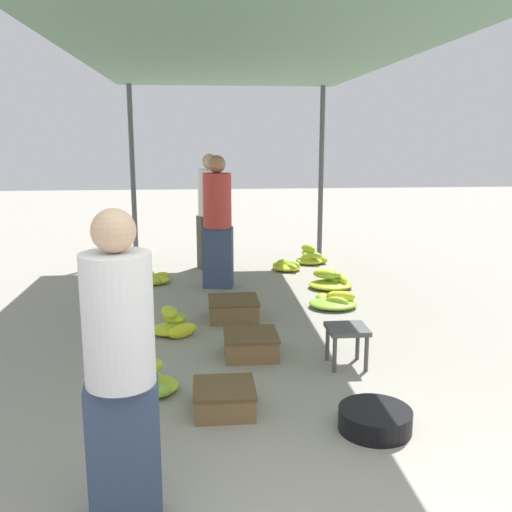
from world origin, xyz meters
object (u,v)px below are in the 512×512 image
Objects in this scene: banana_pile_right_2 at (311,257)px; crate_near at (251,344)px; banana_pile_left_2 at (154,279)px; banana_pile_right_0 at (286,266)px; banana_pile_right_1 at (331,281)px; crate_far at (224,398)px; basin_black at (375,420)px; banana_pile_left_1 at (174,324)px; shopper_walking_far at (210,209)px; stool at (347,334)px; crate_mid at (233,309)px; vendor_foreground at (120,366)px; banana_pile_left_0 at (148,384)px; banana_pile_right_3 at (334,301)px; shopper_walking_mid at (218,220)px.

crate_near is (-1.27, -3.72, -0.00)m from banana_pile_right_2.
banana_pile_right_0 is at bearing 17.14° from banana_pile_left_2.
banana_pile_right_1 is 1.30× the size of crate_far.
basin_black is 1.11× the size of crate_far.
banana_pile_left_1 is at bearing 104.39° from crate_far.
stool is at bearing -74.65° from shopper_walking_far.
banana_pile_right_1 reaches higher than basin_black.
crate_far is at bearing -95.09° from crate_mid.
banana_pile_right_1 is (0.46, 2.58, -0.19)m from stool.
banana_pile_right_1 is (0.55, 3.68, 0.02)m from basin_black.
vendor_foreground is 3.28× the size of banana_pile_left_0.
crate_mid is at bearing 84.91° from crate_far.
banana_pile_left_0 is 1.96m from crate_mid.
banana_pile_right_3 is at bearing 47.22° from banana_pile_left_0.
crate_far is (-1.55, -3.32, -0.00)m from banana_pile_right_1.
shopper_walking_mid reaches higher than banana_pile_right_1.
vendor_foreground is at bearing -118.28° from banana_pile_right_3.
vendor_foreground is at bearing -110.88° from crate_near.
banana_pile_left_1 is 0.87× the size of banana_pile_right_1.
crate_near is 2.58m from shopper_walking_mid.
banana_pile_left_2 is 0.90× the size of banana_pile_right_2.
banana_pile_left_2 is 2.55m from banana_pile_right_3.
banana_pile_right_3 is at bearing 61.72° from vendor_foreground.
shopper_walking_far is (0.55, 5.82, 0.05)m from vendor_foreground.
shopper_walking_mid reaches higher than banana_pile_right_2.
crate_mid is at bearing -58.85° from banana_pile_left_2.
shopper_walking_mid is at bearing 82.39° from vendor_foreground.
banana_pile_left_2 is at bearing 92.85° from vendor_foreground.
basin_black is at bearing -96.21° from banana_pile_right_2.
banana_pile_right_2 is at bearing 71.11° from crate_near.
banana_pile_right_0 is 0.29× the size of shopper_walking_far.
banana_pile_left_0 is at bearing -115.70° from banana_pile_right_2.
banana_pile_right_3 reaches higher than banana_pile_right_0.
banana_pile_right_0 is 0.92× the size of crate_mid.
banana_pile_right_0 is (1.89, 0.58, 0.00)m from banana_pile_left_2.
stool is 1.72m from banana_pile_left_0.
vendor_foreground is at bearing -87.15° from banana_pile_left_2.
shopper_walking_mid is (-1.49, -1.27, 0.78)m from banana_pile_right_2.
stool is 0.71× the size of basin_black.
shopper_walking_mid is at bearing -17.88° from banana_pile_left_2.
shopper_walking_mid reaches higher than banana_pile_left_1.
banana_pile_right_3 is (1.96, 2.12, -0.01)m from banana_pile_left_0.
banana_pile_left_0 is (-1.66, -0.39, -0.20)m from stool.
crate_far reaches higher than banana_pile_right_3.
shopper_walking_mid reaches higher than crate_near.
stool is 0.72× the size of banana_pile_left_0.
banana_pile_right_0 is at bearing 60.10° from banana_pile_left_1.
vendor_foreground is 3.35× the size of crate_near.
crate_near is 1.10m from crate_mid.
banana_pile_left_1 is 2.03m from shopper_walking_mid.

